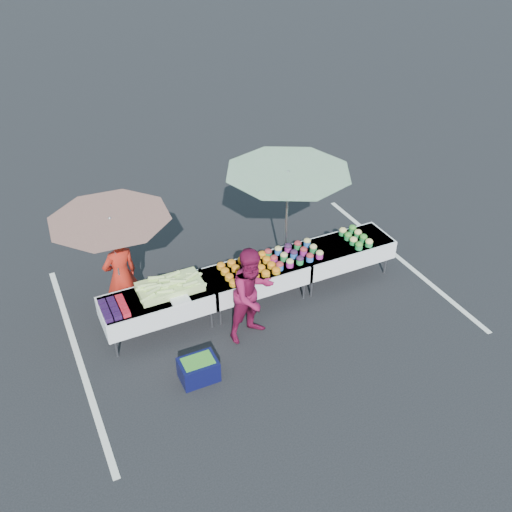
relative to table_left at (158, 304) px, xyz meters
name	(u,v)px	position (x,y,z in m)	size (l,w,h in m)	color
ground	(256,301)	(1.80, 0.00, -0.58)	(80.00, 80.00, 0.00)	black
stripe_left	(78,356)	(-1.40, 0.00, -0.58)	(0.10, 5.00, 0.00)	silver
stripe_right	(399,258)	(5.00, 0.00, -0.58)	(0.10, 5.00, 0.00)	silver
table_left	(158,304)	(0.00, 0.00, 0.00)	(1.86, 0.81, 0.75)	white
table_center	(256,275)	(1.80, 0.00, 0.00)	(1.86, 0.81, 0.75)	white
table_right	(343,251)	(3.60, 0.00, 0.00)	(1.86, 0.81, 0.75)	white
berry_punnets	(114,308)	(-0.71, -0.06, 0.21)	(0.40, 0.54, 0.08)	black
corn_pile	(170,286)	(0.25, 0.04, 0.26)	(1.16, 0.57, 0.26)	#B3E173
plastic_bags	(180,300)	(0.30, -0.30, 0.19)	(0.30, 0.25, 0.05)	white
carrot_bowls	(248,268)	(1.65, -0.01, 0.22)	(0.95, 0.69, 0.11)	#C68716
potato_cups	(294,253)	(2.55, 0.00, 0.25)	(0.94, 0.58, 0.16)	blue
bean_baskets	(356,237)	(3.86, -0.01, 0.24)	(0.36, 0.68, 0.15)	#228B40
vendor	(121,275)	(-0.39, 0.71, 0.24)	(0.60, 0.39, 1.64)	#AB2013
customer	(252,294)	(1.38, -0.75, 0.26)	(0.82, 0.64, 1.69)	maroon
umbrella_left	(111,227)	(-0.43, 0.64, 1.24)	(2.49, 2.49, 2.01)	black
umbrella_right	(288,182)	(2.60, 0.40, 1.48)	(2.42, 2.42, 2.28)	black
storage_bin	(198,369)	(0.19, -1.31, -0.39)	(0.58, 0.42, 0.38)	#0A0C36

